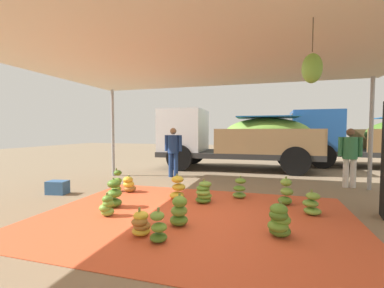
% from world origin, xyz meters
% --- Properties ---
extents(ground_plane, '(40.00, 40.00, 0.00)m').
position_xyz_m(ground_plane, '(0.00, 3.00, 0.00)').
color(ground_plane, '#7F6B51').
extents(tarp_orange, '(5.53, 4.08, 0.01)m').
position_xyz_m(tarp_orange, '(0.00, 0.00, 0.01)').
color(tarp_orange, '#D1512D').
rests_on(tarp_orange, ground).
extents(tent_canopy, '(8.00, 7.00, 2.97)m').
position_xyz_m(tent_canopy, '(0.01, -0.09, 2.88)').
color(tent_canopy, '#9EA0A5').
rests_on(tent_canopy, ground).
extents(banana_bunch_0, '(0.45, 0.43, 0.57)m').
position_xyz_m(banana_bunch_0, '(-0.67, 1.02, 0.25)').
color(banana_bunch_0, gold).
rests_on(banana_bunch_0, tarp_orange).
extents(banana_bunch_1, '(0.45, 0.46, 0.52)m').
position_xyz_m(banana_bunch_1, '(-0.04, 0.88, 0.23)').
color(banana_bunch_1, '#477523').
rests_on(banana_bunch_1, tarp_orange).
extents(banana_bunch_2, '(0.45, 0.47, 0.52)m').
position_xyz_m(banana_bunch_2, '(1.41, -0.51, 0.24)').
color(banana_bunch_2, '#477523').
rests_on(banana_bunch_2, tarp_orange).
extents(banana_bunch_3, '(0.38, 0.39, 0.52)m').
position_xyz_m(banana_bunch_3, '(-0.11, -0.52, 0.24)').
color(banana_bunch_3, '#518428').
rests_on(banana_bunch_3, tarp_orange).
extents(banana_bunch_4, '(0.33, 0.32, 0.42)m').
position_xyz_m(banana_bunch_4, '(-1.50, -0.41, 0.19)').
color(banana_bunch_4, '#75A83D').
rests_on(banana_bunch_4, tarp_orange).
extents(banana_bunch_5, '(0.41, 0.41, 0.43)m').
position_xyz_m(banana_bunch_5, '(-2.05, 1.30, 0.19)').
color(banana_bunch_5, '#996628').
rests_on(banana_bunch_5, tarp_orange).
extents(banana_bunch_6, '(0.29, 0.32, 0.41)m').
position_xyz_m(banana_bunch_6, '(-0.52, -1.03, 0.18)').
color(banana_bunch_6, gold).
rests_on(banana_bunch_6, tarp_orange).
extents(banana_bunch_7, '(0.38, 0.38, 0.58)m').
position_xyz_m(banana_bunch_7, '(1.62, 1.23, 0.26)').
color(banana_bunch_7, '#518428').
rests_on(banana_bunch_7, tarp_orange).
extents(banana_bunch_8, '(0.42, 0.39, 0.46)m').
position_xyz_m(banana_bunch_8, '(2.03, 0.68, 0.20)').
color(banana_bunch_8, '#75A83D').
rests_on(banana_bunch_8, tarp_orange).
extents(banana_bunch_9, '(0.43, 0.43, 0.51)m').
position_xyz_m(banana_bunch_9, '(0.65, 1.49, 0.22)').
color(banana_bunch_9, '#6B9E38').
rests_on(banana_bunch_9, tarp_orange).
extents(banana_bunch_10, '(0.34, 0.35, 0.59)m').
position_xyz_m(banana_bunch_10, '(-2.37, 1.27, 0.25)').
color(banana_bunch_10, '#60932D').
rests_on(banana_bunch_10, tarp_orange).
extents(banana_bunch_11, '(0.33, 0.33, 0.48)m').
position_xyz_m(banana_bunch_11, '(-0.19, -1.16, 0.20)').
color(banana_bunch_11, '#477523').
rests_on(banana_bunch_11, tarp_orange).
extents(banana_bunch_12, '(0.40, 0.40, 0.59)m').
position_xyz_m(banana_bunch_12, '(-1.69, 0.09, 0.26)').
color(banana_bunch_12, '#477523').
rests_on(banana_bunch_12, tarp_orange).
extents(cargo_truck_main, '(6.16, 2.51, 2.40)m').
position_xyz_m(cargo_truck_main, '(-0.05, 6.02, 1.26)').
color(cargo_truck_main, '#2D2D2D').
rests_on(cargo_truck_main, ground).
extents(cargo_truck_far, '(7.08, 2.65, 2.40)m').
position_xyz_m(cargo_truck_far, '(5.66, 8.17, 1.28)').
color(cargo_truck_far, '#2D2D2D').
rests_on(cargo_truck_far, ground).
extents(worker_0, '(0.60, 0.36, 1.63)m').
position_xyz_m(worker_0, '(-1.74, 3.62, 0.95)').
color(worker_0, navy).
rests_on(worker_0, ground).
extents(worker_1, '(0.58, 0.36, 1.59)m').
position_xyz_m(worker_1, '(3.38, 3.44, 0.93)').
color(worker_1, silver).
rests_on(worker_1, ground).
extents(crate_0, '(0.51, 0.37, 0.32)m').
position_xyz_m(crate_0, '(-3.64, 0.68, 0.16)').
color(crate_0, '#335B8E').
rests_on(crate_0, ground).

